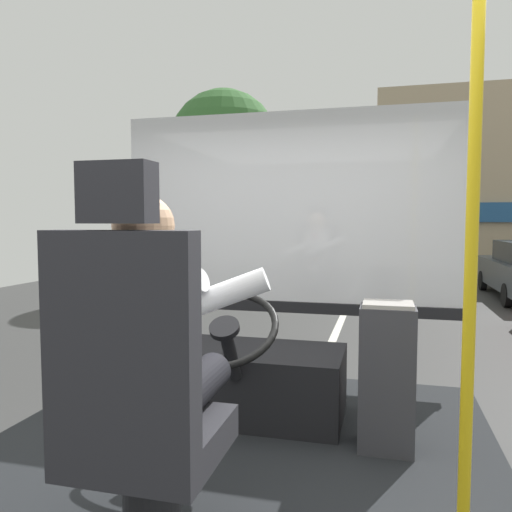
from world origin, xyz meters
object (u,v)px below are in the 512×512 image
object	(u,v)px
handrail_pole	(472,235)
fare_box	(387,376)
bus_driver	(154,339)
steering_console	(248,380)
driver_seat	(138,403)

from	to	relation	value
handrail_pole	fare_box	bearing A→B (deg)	111.61
fare_box	handrail_pole	bearing A→B (deg)	-68.39
bus_driver	steering_console	distance (m)	1.33
handrail_pole	fare_box	world-z (taller)	handrail_pole
driver_seat	bus_driver	distance (m)	0.22
steering_console	handrail_pole	size ratio (longest dim) A/B	0.50
steering_console	fare_box	distance (m)	0.83
driver_seat	bus_driver	size ratio (longest dim) A/B	1.71
driver_seat	steering_console	xyz separation A→B (m)	(0.00, 1.34, -0.35)
driver_seat	fare_box	size ratio (longest dim) A/B	1.77
fare_box	driver_seat	bearing A→B (deg)	-125.11
bus_driver	steering_console	xyz separation A→B (m)	(0.00, 1.22, -0.53)
bus_driver	handrail_pole	size ratio (longest dim) A/B	0.35
steering_console	fare_box	bearing A→B (deg)	-16.10
driver_seat	bus_driver	xyz separation A→B (m)	(0.00, 0.12, 0.18)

